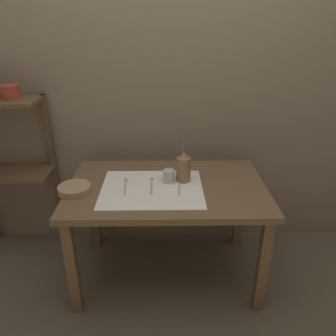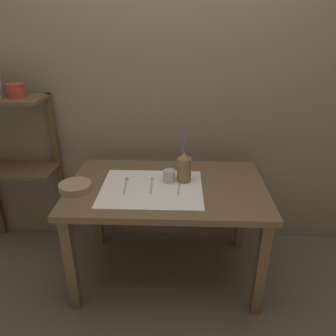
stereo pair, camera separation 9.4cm
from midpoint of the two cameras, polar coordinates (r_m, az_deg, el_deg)
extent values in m
plane|color=brown|center=(2.47, -1.28, -17.63)|extent=(12.00, 12.00, 0.00)
cube|color=#7A6B56|center=(2.36, -1.49, 13.40)|extent=(7.00, 0.06, 2.40)
cube|color=brown|center=(2.07, -1.46, -3.53)|extent=(1.24, 0.77, 0.04)
cube|color=brown|center=(2.09, -17.62, -16.29)|extent=(0.06, 0.06, 0.66)
cube|color=brown|center=(2.08, 14.86, -16.21)|extent=(0.06, 0.06, 0.66)
cube|color=brown|center=(2.60, -13.85, -6.95)|extent=(0.06, 0.06, 0.66)
cube|color=brown|center=(2.59, 11.29, -6.83)|extent=(0.06, 0.06, 0.66)
cube|color=brown|center=(2.62, -26.87, -0.85)|extent=(0.59, 0.29, 0.02)
cube|color=brown|center=(2.64, -20.09, -0.80)|extent=(0.04, 0.04, 1.19)
cube|color=white|center=(2.03, -4.14, -3.60)|extent=(0.62, 0.50, 0.00)
cylinder|color=olive|center=(2.08, 1.43, -0.29)|extent=(0.09, 0.09, 0.16)
cone|color=olive|center=(2.04, 1.46, 2.28)|extent=(0.07, 0.07, 0.04)
cylinder|color=slate|center=(2.01, 1.71, 5.28)|extent=(0.03, 0.02, 0.18)
cylinder|color=slate|center=(2.01, 1.68, 5.52)|extent=(0.04, 0.02, 0.19)
cylinder|color=slate|center=(2.02, 1.38, 4.89)|extent=(0.03, 0.02, 0.15)
cylinder|color=slate|center=(2.01, 1.27, 4.63)|extent=(0.02, 0.03, 0.13)
cylinder|color=slate|center=(2.01, 1.44, 4.76)|extent=(0.03, 0.03, 0.14)
cylinder|color=#9E7F5B|center=(2.07, -17.23, -3.51)|extent=(0.20, 0.20, 0.04)
cylinder|color=#B7C1BC|center=(2.08, -1.16, -1.43)|extent=(0.07, 0.07, 0.08)
cylinder|color=#B7C1BC|center=(2.15, 1.18, -0.55)|extent=(0.07, 0.07, 0.08)
cube|color=#A8A8AD|center=(2.05, -8.75, -3.33)|extent=(0.02, 0.19, 0.00)
sphere|color=#A8A8AD|center=(2.14, -8.58, -2.06)|extent=(0.02, 0.02, 0.02)
cube|color=#A8A8AD|center=(2.04, -4.20, -3.24)|extent=(0.02, 0.19, 0.00)
sphere|color=#A8A8AD|center=(2.13, -4.12, -1.96)|extent=(0.02, 0.02, 0.02)
cube|color=#A8A8AD|center=(2.03, 0.67, -3.33)|extent=(0.02, 0.19, 0.00)
cylinder|color=#9E3828|center=(2.40, -26.83, 11.71)|extent=(0.12, 0.12, 0.09)
cylinder|color=#9E3828|center=(2.39, -27.02, 12.65)|extent=(0.12, 0.12, 0.01)
camera|label=1|loc=(0.05, -91.34, -0.62)|focal=35.00mm
camera|label=2|loc=(0.05, 88.66, 0.62)|focal=35.00mm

